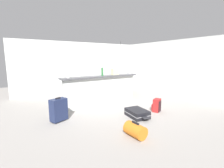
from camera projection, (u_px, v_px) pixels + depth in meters
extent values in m
cube|color=gray|center=(116.00, 106.00, 5.90)|extent=(13.00, 13.00, 0.05)
cube|color=silver|center=(83.00, 67.00, 8.23)|extent=(6.60, 0.10, 2.50)
cube|color=silver|center=(166.00, 68.00, 7.56)|extent=(0.10, 6.00, 2.50)
cube|color=silver|center=(101.00, 91.00, 5.89)|extent=(2.80, 0.20, 1.04)
cube|color=#4C4C51|center=(101.00, 76.00, 5.81)|extent=(2.96, 0.40, 0.05)
cylinder|color=silver|center=(68.00, 74.00, 5.07)|extent=(0.07, 0.07, 0.26)
cylinder|color=#2D6B38|center=(102.00, 72.00, 5.70)|extent=(0.07, 0.07, 0.30)
cylinder|color=silver|center=(130.00, 71.00, 6.43)|extent=(0.07, 0.07, 0.25)
cube|color=beige|center=(115.00, 72.00, 6.15)|extent=(0.26, 0.18, 0.22)
cube|color=#332319|center=(120.00, 78.00, 8.06)|extent=(1.10, 0.80, 0.04)
cylinder|color=#332319|center=(116.00, 87.00, 7.57)|extent=(0.06, 0.06, 0.70)
cylinder|color=#332319|center=(132.00, 85.00, 8.09)|extent=(0.06, 0.06, 0.70)
cylinder|color=#332319|center=(108.00, 85.00, 8.14)|extent=(0.06, 0.06, 0.70)
cylinder|color=#332319|center=(124.00, 84.00, 8.66)|extent=(0.06, 0.06, 0.70)
cube|color=#9E754C|center=(126.00, 85.00, 7.62)|extent=(0.47, 0.47, 0.04)
cube|color=#9E754C|center=(124.00, 80.00, 7.71)|extent=(0.40, 0.11, 0.48)
cylinder|color=#9E754C|center=(127.00, 91.00, 7.44)|extent=(0.04, 0.04, 0.41)
cylinder|color=#9E754C|center=(131.00, 90.00, 7.65)|extent=(0.04, 0.04, 0.41)
cylinder|color=#9E754C|center=(121.00, 90.00, 7.66)|extent=(0.04, 0.04, 0.41)
cylinder|color=#9E754C|center=(126.00, 89.00, 7.88)|extent=(0.04, 0.04, 0.41)
cylinder|color=black|center=(121.00, 48.00, 7.83)|extent=(0.01, 0.01, 0.63)
cone|color=white|center=(120.00, 56.00, 7.89)|extent=(0.34, 0.34, 0.14)
sphere|color=white|center=(120.00, 57.00, 7.91)|extent=(0.07, 0.07, 0.07)
cube|color=black|center=(137.00, 113.00, 4.73)|extent=(0.56, 0.74, 0.22)
cube|color=gray|center=(137.00, 113.00, 4.73)|extent=(0.58, 0.75, 0.02)
cube|color=#2D2D33|center=(146.00, 118.00, 4.36)|extent=(0.20, 0.16, 0.02)
cube|color=#1E284C|center=(59.00, 110.00, 4.36)|extent=(0.50, 0.38, 0.60)
cylinder|color=black|center=(65.00, 118.00, 4.56)|extent=(0.07, 0.05, 0.06)
cylinder|color=black|center=(53.00, 122.00, 4.26)|extent=(0.07, 0.05, 0.06)
cube|color=#232328|center=(58.00, 98.00, 4.31)|extent=(0.14, 0.09, 0.04)
cube|color=red|center=(157.00, 105.00, 5.17)|extent=(0.33, 0.27, 0.42)
cube|color=maroon|center=(153.00, 107.00, 5.25)|extent=(0.23, 0.14, 0.19)
cube|color=black|center=(161.00, 106.00, 5.18)|extent=(0.04, 0.04, 0.36)
cube|color=black|center=(159.00, 107.00, 5.06)|extent=(0.04, 0.04, 0.36)
cylinder|color=orange|center=(135.00, 130.00, 3.52)|extent=(0.33, 0.50, 0.30)
cube|color=black|center=(135.00, 123.00, 3.50)|extent=(0.04, 0.20, 0.04)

